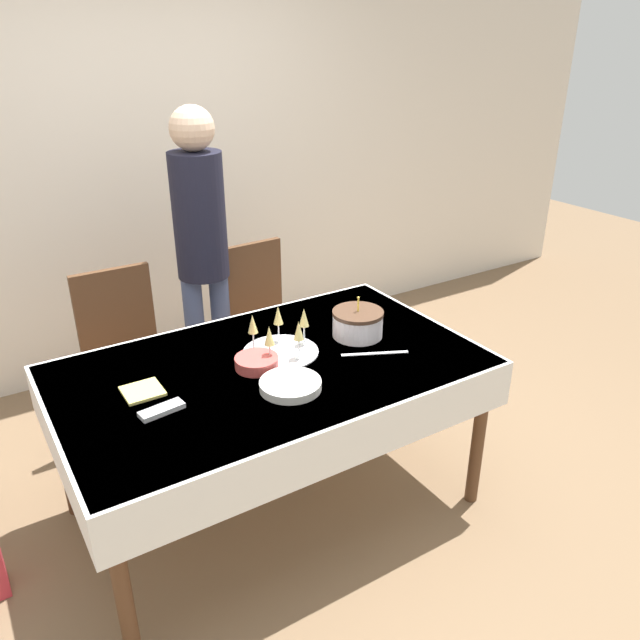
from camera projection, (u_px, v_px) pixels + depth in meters
name	position (u px, v px, depth m)	size (l,w,h in m)	color
ground_plane	(276.00, 504.00, 3.00)	(12.00, 12.00, 0.00)	brown
wall_back	(129.00, 161.00, 3.80)	(8.00, 0.05, 2.70)	silver
dining_table	(271.00, 385.00, 2.72)	(1.80, 1.09, 0.77)	white
dining_chair_far_left	(126.00, 354.00, 3.24)	(0.42, 0.42, 0.98)	#51331E
dining_chair_far_right	(262.00, 320.00, 3.62)	(0.44, 0.44, 0.98)	#51331E
birthday_cake	(358.00, 323.00, 2.90)	(0.24, 0.24, 0.20)	white
champagne_tray	(281.00, 337.00, 2.74)	(0.34, 0.34, 0.18)	silver
plate_stack_main	(290.00, 385.00, 2.48)	(0.25, 0.25, 0.03)	silver
plate_stack_dessert	(257.00, 362.00, 2.64)	(0.19, 0.19, 0.05)	#CC4C47
cake_knife	(375.00, 353.00, 2.76)	(0.28, 0.15, 0.00)	silver
fork_pile	(162.00, 410.00, 2.33)	(0.18, 0.08, 0.02)	silver
napkin_pile	(143.00, 391.00, 2.46)	(0.15, 0.15, 0.01)	#E0D166
person_standing	(201.00, 238.00, 3.34)	(0.28, 0.28, 1.74)	#3F4C72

